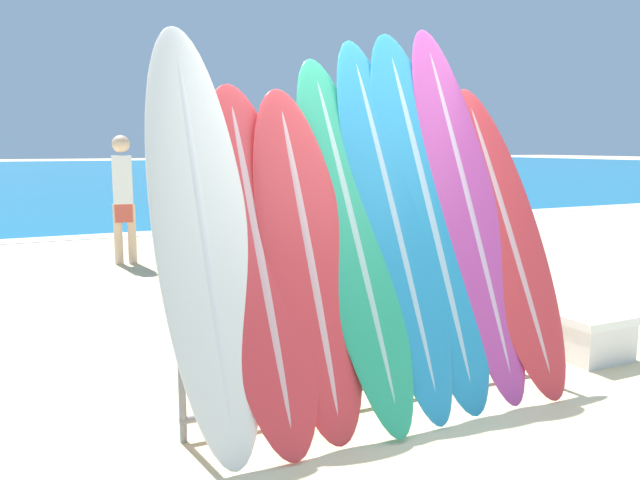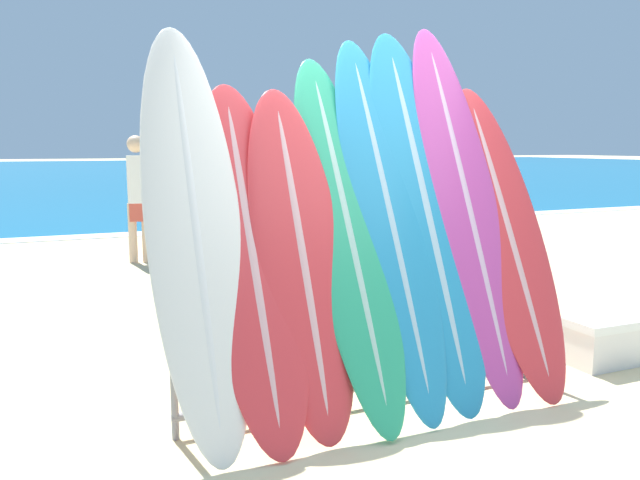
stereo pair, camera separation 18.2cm
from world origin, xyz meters
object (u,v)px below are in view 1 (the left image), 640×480
object	(u,v)px
surfboard_rack	(375,328)
person_mid_beach	(274,199)
surfboard_slot_4	(391,216)
cooler_box	(597,338)
surfboard_slot_7	(507,233)
person_far_left	(263,199)
surfboard_slot_0	(202,227)
surfboard_slot_1	(258,255)
surfboard_slot_3	(351,230)
surfboard_slot_2	(307,255)
surfboard_slot_6	(466,203)
person_near_water	(240,214)
person_far_right	(123,195)
surfboard_slot_5	(427,209)

from	to	relation	value
surfboard_rack	person_mid_beach	bearing A→B (deg)	75.60
surfboard_slot_4	cooler_box	world-z (taller)	surfboard_slot_4
surfboard_rack	surfboard_slot_7	distance (m)	1.15
surfboard_rack	person_far_left	world-z (taller)	person_far_left
surfboard_rack	cooler_box	size ratio (longest dim) A/B	4.77
surfboard_slot_4	surfboard_slot_7	distance (m)	0.88
surfboard_slot_0	surfboard_slot_1	distance (m)	0.35
surfboard_rack	person_mid_beach	world-z (taller)	person_mid_beach
surfboard_rack	surfboard_slot_1	bearing A→B (deg)	177.74
surfboard_slot_3	cooler_box	size ratio (longest dim) A/B	4.28
surfboard_slot_7	surfboard_slot_3	bearing A→B (deg)	177.87
surfboard_slot_0	surfboard_slot_2	size ratio (longest dim) A/B	1.18
surfboard_slot_6	surfboard_slot_7	distance (m)	0.36
surfboard_slot_0	person_near_water	distance (m)	2.61
surfboard_slot_7	surfboard_slot_0	bearing A→B (deg)	178.18
person_far_right	cooler_box	bearing A→B (deg)	125.87
person_mid_beach	cooler_box	bearing A→B (deg)	-52.40
person_far_left	surfboard_slot_3	bearing A→B (deg)	162.38
person_mid_beach	surfboard_slot_7	bearing A→B (deg)	-61.97
surfboard_slot_4	surfboard_slot_7	size ratio (longest dim) A/B	1.15
surfboard_slot_5	person_mid_beach	xyz separation A→B (m)	(0.89, 5.07, -0.36)
person_mid_beach	surfboard_slot_2	bearing A→B (deg)	-77.67
person_mid_beach	surfboard_slot_6	bearing A→B (deg)	-65.20
surfboard_slot_0	person_far_left	xyz separation A→B (m)	(1.70, 3.71, -0.20)
surfboard_slot_3	person_far_right	distance (m)	5.43
surfboard_slot_3	person_mid_beach	world-z (taller)	surfboard_slot_3
surfboard_rack	cooler_box	world-z (taller)	surfboard_rack
surfboard_slot_4	person_near_water	distance (m)	2.42
person_near_water	person_far_left	xyz separation A→B (m)	(0.71, 1.31, 0.01)
surfboard_slot_7	person_near_water	world-z (taller)	surfboard_slot_7
person_far_right	surfboard_slot_6	bearing A→B (deg)	115.69
surfboard_slot_0	person_far_right	world-z (taller)	surfboard_slot_0
surfboard_slot_0	surfboard_slot_2	bearing A→B (deg)	-9.09
surfboard_slot_2	person_mid_beach	bearing A→B (deg)	70.96
person_mid_beach	person_far_left	world-z (taller)	person_far_left
surfboard_slot_7	person_near_water	bearing A→B (deg)	113.60
surfboard_slot_5	person_far_right	size ratio (longest dim) A/B	1.37
cooler_box	person_near_water	bearing A→B (deg)	127.70
surfboard_slot_5	person_far_right	xyz separation A→B (m)	(-1.16, 5.36, -0.24)
person_near_water	surfboard_rack	bearing A→B (deg)	129.59
surfboard_rack	cooler_box	bearing A→B (deg)	-0.48
surfboard_rack	surfboard_slot_5	bearing A→B (deg)	14.83
surfboard_slot_6	cooler_box	bearing A→B (deg)	-6.64
surfboard_slot_5	surfboard_slot_7	world-z (taller)	surfboard_slot_5
surfboard_slot_4	surfboard_slot_5	world-z (taller)	surfboard_slot_5
surfboard_slot_6	person_far_left	xyz separation A→B (m)	(-0.09, 3.69, -0.26)
surfboard_slot_0	surfboard_slot_1	bearing A→B (deg)	-13.05
person_near_water	surfboard_slot_1	bearing A→B (deg)	112.88
surfboard_slot_6	person_far_right	world-z (taller)	surfboard_slot_6
person_near_water	surfboard_slot_0	bearing A→B (deg)	106.15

